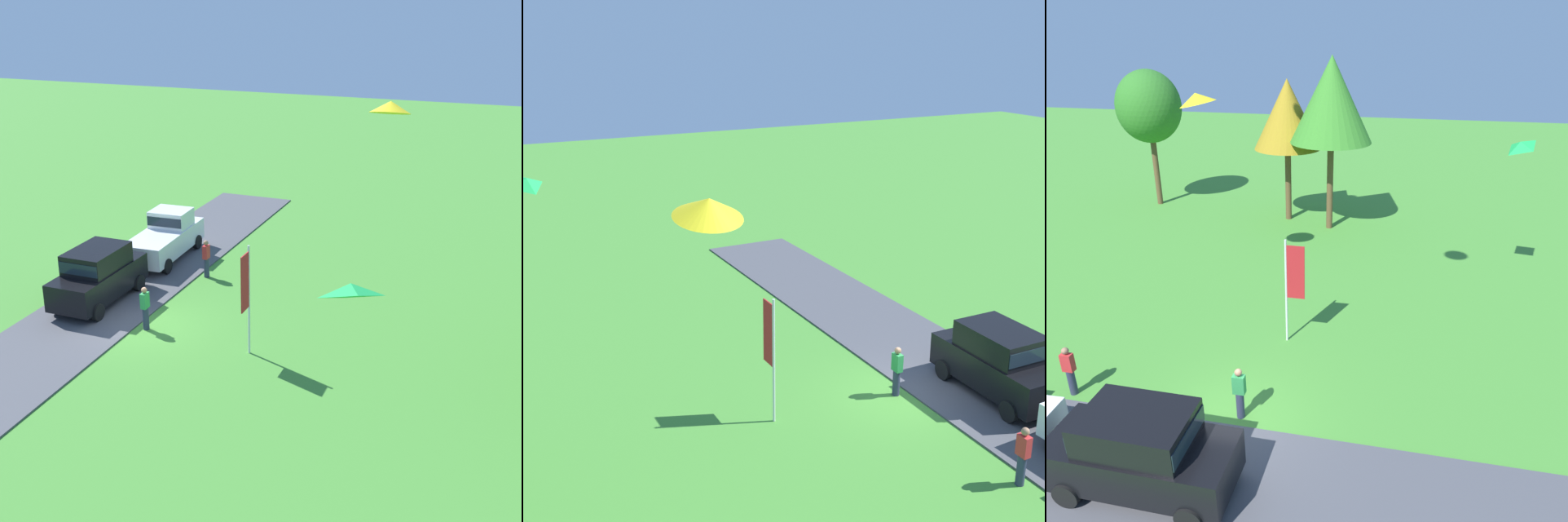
{
  "view_description": "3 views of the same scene",
  "coord_description": "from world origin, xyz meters",
  "views": [
    {
      "loc": [
        21.57,
        13.13,
        12.2
      ],
      "look_at": [
        -0.98,
        4.49,
        2.9
      ],
      "focal_mm": 50.0,
      "sensor_mm": 36.0,
      "label": 1
    },
    {
      "loc": [
        -17.15,
        13.33,
        11.66
      ],
      "look_at": [
        1.54,
        3.77,
        4.76
      ],
      "focal_mm": 50.0,
      "sensor_mm": 36.0,
      "label": 2
    },
    {
      "loc": [
        4.57,
        -10.93,
        10.45
      ],
      "look_at": [
        1.01,
        5.98,
        2.68
      ],
      "focal_mm": 35.0,
      "sensor_mm": 36.0,
      "label": 3
    }
  ],
  "objects": [
    {
      "name": "kite_diamond_trailing_tail",
      "position": [
        8.55,
        10.05,
        6.49
      ],
      "size": [
        1.25,
        1.28,
        0.63
      ],
      "primitive_type": "pyramid",
      "rotation": [
        -0.45,
        0.0,
        2.02
      ],
      "color": "green"
    },
    {
      "name": "flag_banner",
      "position": [
        0.76,
        4.63,
        2.54
      ],
      "size": [
        0.71,
        0.08,
        4.02
      ],
      "color": "silver",
      "rests_on": "ground"
    },
    {
      "name": "car_suv_far_end",
      "position": [
        -1.29,
        -2.63,
        1.3
      ],
      "size": [
        4.61,
        2.06,
        2.28
      ],
      "color": "black",
      "rests_on": "ground"
    },
    {
      "name": "ground_plane",
      "position": [
        0.0,
        0.0,
        0.0
      ],
      "size": [
        120.0,
        120.0,
        0.0
      ],
      "primitive_type": "plane",
      "color": "#478E33"
    },
    {
      "name": "kite_delta_near_flag",
      "position": [
        -3.85,
        8.23,
        8.13
      ],
      "size": [
        1.64,
        1.59,
        0.72
      ],
      "primitive_type": "cone",
      "rotation": [
        0.21,
        0.0,
        4.8
      ],
      "color": "yellow"
    },
    {
      "name": "person_on_lawn",
      "position": [
        0.18,
        0.32,
        0.88
      ],
      "size": [
        0.36,
        0.24,
        1.71
      ],
      "color": "#2D334C",
      "rests_on": "ground"
    },
    {
      "name": "person_beside_suv",
      "position": [
        -5.34,
        0.25,
        0.88
      ],
      "size": [
        0.36,
        0.24,
        1.71
      ],
      "color": "#2D334C",
      "rests_on": "ground"
    },
    {
      "name": "pavement_strip",
      "position": [
        0.0,
        -2.32,
        0.03
      ],
      "size": [
        36.0,
        4.4,
        0.06
      ],
      "primitive_type": "cube",
      "color": "#4C4C51",
      "rests_on": "ground"
    }
  ]
}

